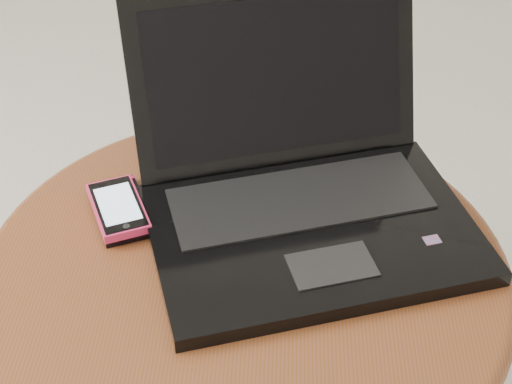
{
  "coord_description": "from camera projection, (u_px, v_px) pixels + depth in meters",
  "views": [
    {
      "loc": [
        -0.04,
        -0.73,
        1.08
      ],
      "look_at": [
        -0.07,
        -0.05,
        0.53
      ],
      "focal_mm": 55.77,
      "sensor_mm": 36.0,
      "label": 1
    }
  ],
  "objects": [
    {
      "name": "table",
      "position": [
        245.0,
        322.0,
        0.94
      ],
      "size": [
        0.6,
        0.6,
        0.47
      ],
      "color": "brown",
      "rests_on": "ground"
    },
    {
      "name": "phone_pink",
      "position": [
        118.0,
        208.0,
        0.93
      ],
      "size": [
        0.09,
        0.12,
        0.01
      ],
      "color": "#EA2E62",
      "rests_on": "phone_black"
    },
    {
      "name": "phone_black",
      "position": [
        121.0,
        210.0,
        0.94
      ],
      "size": [
        0.1,
        0.13,
        0.01
      ],
      "color": "black",
      "rests_on": "table"
    },
    {
      "name": "laptop",
      "position": [
        301.0,
        185.0,
        0.92
      ],
      "size": [
        0.44,
        0.42,
        0.23
      ],
      "color": "black",
      "rests_on": "table"
    }
  ]
}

